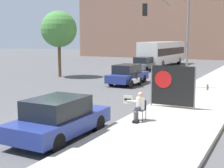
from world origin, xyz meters
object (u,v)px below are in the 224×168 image
object	(u,v)px
street_tree_near_curb	(59,29)
protest_banner	(172,86)
car_on_road_midblock	(144,64)
seated_protester	(139,106)
parked_car_curbside	(59,118)
car_on_road_nearest	(128,74)
motorcycle_on_road	(136,80)
city_bus_on_road	(163,52)
traffic_light_pole	(172,28)

from	to	relation	value
street_tree_near_curb	protest_banner	bearing A→B (deg)	-33.60
car_on_road_midblock	seated_protester	bearing A→B (deg)	-68.98
car_on_road_midblock	protest_banner	bearing A→B (deg)	-64.55
parked_car_curbside	car_on_road_nearest	bearing A→B (deg)	104.45
protest_banner	parked_car_curbside	xyz separation A→B (m)	(-2.29, -5.94, -0.52)
motorcycle_on_road	street_tree_near_curb	world-z (taller)	street_tree_near_curb
protest_banner	city_bus_on_road	bearing A→B (deg)	109.13
protest_banner	parked_car_curbside	world-z (taller)	protest_banner
city_bus_on_road	motorcycle_on_road	bearing A→B (deg)	-77.87
car_on_road_midblock	motorcycle_on_road	world-z (taller)	car_on_road_midblock
traffic_light_pole	street_tree_near_curb	xyz separation A→B (m)	(-11.33, 2.39, 0.12)
parked_car_curbside	city_bus_on_road	distance (m)	31.04
traffic_light_pole	motorcycle_on_road	world-z (taller)	traffic_light_pole
seated_protester	city_bus_on_road	world-z (taller)	city_bus_on_road
traffic_light_pole	motorcycle_on_road	distance (m)	4.52
street_tree_near_curb	traffic_light_pole	bearing A→B (deg)	-11.92
protest_banner	street_tree_near_curb	size ratio (longest dim) A/B	0.37
motorcycle_on_road	street_tree_near_curb	size ratio (longest dim) A/B	0.37
seated_protester	parked_car_curbside	xyz separation A→B (m)	(-1.82, -2.92, -0.07)
traffic_light_pole	car_on_road_nearest	size ratio (longest dim) A/B	1.34
city_bus_on_road	motorcycle_on_road	size ratio (longest dim) A/B	5.34
seated_protester	car_on_road_midblock	bearing A→B (deg)	99.24
protest_banner	traffic_light_pole	xyz separation A→B (m)	(-2.04, 6.49, 3.00)
protest_banner	city_bus_on_road	size ratio (longest dim) A/B	0.18
seated_protester	car_on_road_midblock	world-z (taller)	car_on_road_midblock
parked_car_curbside	car_on_road_midblock	distance (m)	24.50
traffic_light_pole	car_on_road_nearest	xyz separation A→B (m)	(-3.66, 0.83, -3.48)
traffic_light_pole	city_bus_on_road	size ratio (longest dim) A/B	0.51
protest_banner	street_tree_near_curb	bearing A→B (deg)	146.40
protest_banner	car_on_road_midblock	size ratio (longest dim) A/B	0.47
car_on_road_nearest	car_on_road_midblock	xyz separation A→B (m)	(-2.75, 10.45, -0.01)
traffic_light_pole	car_on_road_nearest	bearing A→B (deg)	167.28
car_on_road_nearest	street_tree_near_curb	bearing A→B (deg)	168.46
car_on_road_nearest	street_tree_near_curb	world-z (taller)	street_tree_near_curb
car_on_road_nearest	car_on_road_midblock	world-z (taller)	car_on_road_nearest
car_on_road_nearest	city_bus_on_road	size ratio (longest dim) A/B	0.38
parked_car_curbside	car_on_road_nearest	world-z (taller)	car_on_road_nearest
motorcycle_on_road	city_bus_on_road	bearing A→B (deg)	102.13
parked_car_curbside	protest_banner	bearing A→B (deg)	68.91
street_tree_near_curb	parked_car_curbside	bearing A→B (deg)	-53.21
seated_protester	street_tree_near_curb	bearing A→B (deg)	125.54
car_on_road_midblock	street_tree_near_curb	xyz separation A→B (m)	(-4.92, -8.88, 3.61)
parked_car_curbside	motorcycle_on_road	world-z (taller)	parked_car_curbside
protest_banner	motorcycle_on_road	xyz separation A→B (m)	(-4.58, 6.27, -0.73)
city_bus_on_road	street_tree_near_curb	distance (m)	16.53
seated_protester	protest_banner	world-z (taller)	protest_banner
seated_protester	traffic_light_pole	bearing A→B (deg)	87.61
seated_protester	motorcycle_on_road	world-z (taller)	seated_protester
parked_car_curbside	car_on_road_midblock	bearing A→B (deg)	104.58
parked_car_curbside	seated_protester	bearing A→B (deg)	58.08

